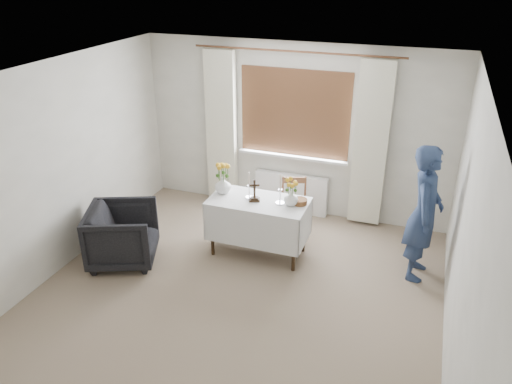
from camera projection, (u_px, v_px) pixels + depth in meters
The scene contains 12 objects.
ground at pixel (230, 305), 5.55m from camera, with size 5.00×5.00×0.00m, color gray.
altar_table at pixel (258, 227), 6.38m from camera, with size 1.24×0.64×0.76m, color white.
wooden_chair at pixel (294, 207), 6.85m from camera, with size 0.36×0.36×0.78m, color brown, non-canonical shape.
armchair at pixel (123, 235), 6.22m from camera, with size 0.79×0.82×0.74m, color black.
person at pixel (424, 213), 5.76m from camera, with size 0.61×0.40×1.66m, color navy.
radiator at pixel (291, 193), 7.48m from camera, with size 1.10×0.10×0.60m, color white.
wooden_cross at pixel (255, 190), 6.15m from camera, with size 0.13×0.10×0.29m, color black, non-canonical shape.
candlestick_left at pixel (249, 185), 6.21m from camera, with size 0.10×0.10×0.35m, color silver, non-canonical shape.
candlestick_right at pixel (280, 189), 6.06m from camera, with size 0.11×0.11×0.39m, color silver, non-canonical shape.
flower_vase_left at pixel (223, 185), 6.38m from camera, with size 0.21×0.21×0.22m, color silver.
flower_vase_right at pixel (291, 198), 6.07m from camera, with size 0.18×0.18×0.18m, color silver.
wicker_basket at pixel (300, 202), 6.11m from camera, with size 0.17×0.17×0.07m, color brown.
Camera 1 is at (1.80, -4.11, 3.52)m, focal length 35.00 mm.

